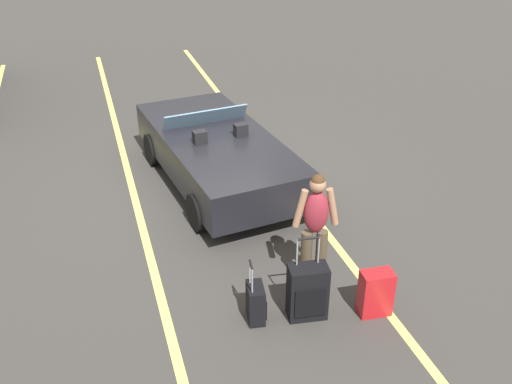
{
  "coord_description": "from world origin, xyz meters",
  "views": [
    {
      "loc": [
        -8.8,
        2.07,
        4.84
      ],
      "look_at": [
        -1.8,
        -0.15,
        0.75
      ],
      "focal_mm": 39.94,
      "sensor_mm": 36.0,
      "label": 1
    }
  ],
  "objects_px": {
    "convertible_car": "(213,149)",
    "suitcase_small_carryon": "(256,303)",
    "suitcase_medium_bright": "(376,293)",
    "traveler_person": "(315,225)",
    "suitcase_large_black": "(308,292)"
  },
  "relations": [
    {
      "from": "convertible_car",
      "to": "traveler_person",
      "type": "distance_m",
      "value": 3.42
    },
    {
      "from": "convertible_car",
      "to": "suitcase_large_black",
      "type": "xyz_separation_m",
      "value": [
        -3.95,
        -0.22,
        -0.22
      ]
    },
    {
      "from": "suitcase_large_black",
      "to": "suitcase_small_carryon",
      "type": "distance_m",
      "value": 0.65
    },
    {
      "from": "convertible_car",
      "to": "suitcase_large_black",
      "type": "height_order",
      "value": "convertible_car"
    },
    {
      "from": "convertible_car",
      "to": "suitcase_small_carryon",
      "type": "xyz_separation_m",
      "value": [
        -3.82,
        0.4,
        -0.34
      ]
    },
    {
      "from": "traveler_person",
      "to": "suitcase_small_carryon",
      "type": "bearing_deg",
      "value": 127.4
    },
    {
      "from": "suitcase_large_black",
      "to": "traveler_person",
      "type": "distance_m",
      "value": 0.87
    },
    {
      "from": "suitcase_small_carryon",
      "to": "traveler_person",
      "type": "relative_size",
      "value": 0.51
    },
    {
      "from": "suitcase_medium_bright",
      "to": "suitcase_small_carryon",
      "type": "bearing_deg",
      "value": 81.85
    },
    {
      "from": "suitcase_small_carryon",
      "to": "traveler_person",
      "type": "xyz_separation_m",
      "value": [
        0.46,
        -0.94,
        0.68
      ]
    },
    {
      "from": "suitcase_large_black",
      "to": "suitcase_small_carryon",
      "type": "bearing_deg",
      "value": -94.15
    },
    {
      "from": "convertible_car",
      "to": "suitcase_medium_bright",
      "type": "height_order",
      "value": "convertible_car"
    },
    {
      "from": "suitcase_medium_bright",
      "to": "convertible_car",
      "type": "bearing_deg",
      "value": 19.09
    },
    {
      "from": "convertible_car",
      "to": "traveler_person",
      "type": "xyz_separation_m",
      "value": [
        -3.36,
        -0.54,
        0.34
      ]
    },
    {
      "from": "suitcase_medium_bright",
      "to": "traveler_person",
      "type": "bearing_deg",
      "value": 37.52
    }
  ]
}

